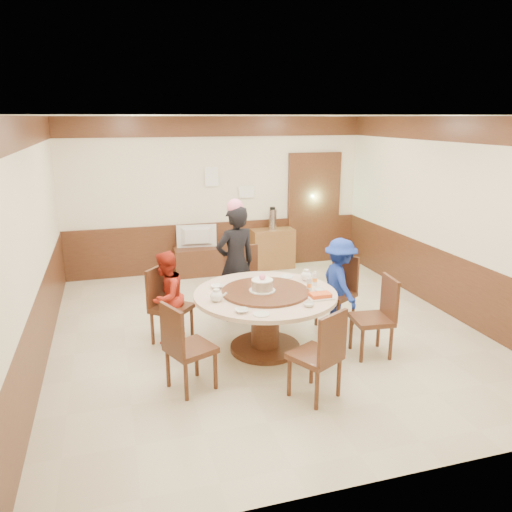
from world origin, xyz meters
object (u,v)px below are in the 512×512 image
object	(u,v)px
birthday_cake	(262,285)
tv_stand	(198,261)
shrimp_platter	(320,296)
television	(197,237)
person_red	(166,297)
person_blue	(340,283)
person_standing	(236,263)
thermos	(273,219)
banquet_table	(265,309)
side_cabinet	(272,248)

from	to	relation	value
birthday_cake	tv_stand	size ratio (longest dim) A/B	0.37
shrimp_platter	television	distance (m)	3.73
person_red	person_blue	bearing A→B (deg)	117.49
person_blue	person_standing	bearing A→B (deg)	63.64
person_standing	thermos	world-z (taller)	person_standing
television	thermos	distance (m)	1.46
person_red	person_standing	bearing A→B (deg)	146.64
birthday_cake	thermos	bearing A→B (deg)	69.78
person_standing	birthday_cake	bearing A→B (deg)	78.24
person_red	shrimp_platter	bearing A→B (deg)	91.96
tv_stand	television	xyz separation A→B (m)	(0.00, 0.00, 0.46)
banquet_table	birthday_cake	world-z (taller)	birthday_cake
birthday_cake	side_cabinet	distance (m)	3.57
birthday_cake	side_cabinet	xyz separation A→B (m)	(1.22, 3.32, -0.48)
birthday_cake	side_cabinet	bearing A→B (deg)	69.76
banquet_table	person_standing	size ratio (longest dim) A/B	1.05
banquet_table	thermos	size ratio (longest dim) A/B	4.54
person_standing	thermos	size ratio (longest dim) A/B	4.30
banquet_table	tv_stand	world-z (taller)	banquet_table
banquet_table	side_cabinet	world-z (taller)	banquet_table
person_red	television	world-z (taller)	person_red
person_standing	television	distance (m)	2.21
tv_stand	person_standing	bearing A→B (deg)	-85.68
banquet_table	person_blue	size ratio (longest dim) A/B	1.39
banquet_table	person_standing	bearing A→B (deg)	95.10
person_standing	person_red	world-z (taller)	person_standing
shrimp_platter	person_standing	bearing A→B (deg)	114.27
person_blue	television	world-z (taller)	person_blue
banquet_table	side_cabinet	distance (m)	3.52
banquet_table	television	bearing A→B (deg)	94.58
banquet_table	television	world-z (taller)	television
person_red	side_cabinet	xyz separation A→B (m)	(2.30, 2.69, -0.22)
tv_stand	television	world-z (taller)	television
tv_stand	birthday_cake	bearing A→B (deg)	-86.17
banquet_table	person_red	bearing A→B (deg)	151.11
person_standing	tv_stand	size ratio (longest dim) A/B	1.92
shrimp_platter	thermos	size ratio (longest dim) A/B	0.79
birthday_cake	tv_stand	distance (m)	3.35
person_blue	shrimp_platter	bearing A→B (deg)	141.84
birthday_cake	television	size ratio (longest dim) A/B	0.44
person_blue	birthday_cake	size ratio (longest dim) A/B	3.89
person_blue	shrimp_platter	world-z (taller)	person_blue
birthday_cake	shrimp_platter	world-z (taller)	birthday_cake
shrimp_platter	television	xyz separation A→B (m)	(-0.82, 3.64, -0.07)
shrimp_platter	banquet_table	bearing A→B (deg)	146.65
tv_stand	side_cabinet	distance (m)	1.45
person_blue	television	distance (m)	3.21
tv_stand	side_cabinet	world-z (taller)	side_cabinet
person_standing	birthday_cake	size ratio (longest dim) A/B	5.14
person_standing	tv_stand	xyz separation A→B (m)	(-0.17, 2.20, -0.57)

